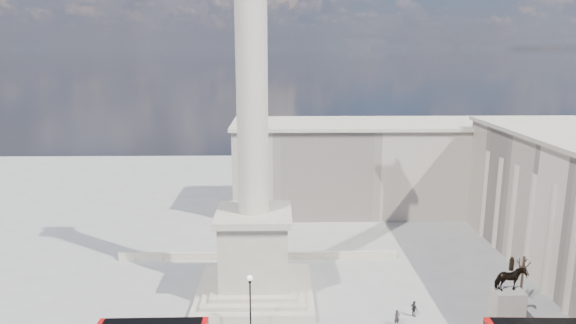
% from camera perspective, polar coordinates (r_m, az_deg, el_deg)
% --- Properties ---
extents(ground, '(180.00, 180.00, 0.00)m').
position_cam_1_polar(ground, '(61.14, -3.91, -16.65)').
color(ground, gray).
rests_on(ground, ground).
extents(nelsons_column, '(14.00, 14.00, 49.85)m').
position_cam_1_polar(nelsons_column, '(60.80, -3.86, -3.61)').
color(nelsons_column, '#B1A993').
rests_on(nelsons_column, ground).
extents(balustrade_wall, '(40.00, 0.60, 1.10)m').
position_cam_1_polar(balustrade_wall, '(75.30, -3.32, -10.36)').
color(balustrade_wall, '#B9B199').
rests_on(balustrade_wall, ground).
extents(building_northeast, '(51.00, 17.00, 16.60)m').
position_cam_1_polar(building_northeast, '(97.27, 9.03, -0.41)').
color(building_northeast, beige).
rests_on(building_northeast, ground).
extents(victorian_lamp, '(0.59, 0.59, 6.91)m').
position_cam_1_polar(victorian_lamp, '(55.46, -4.22, -15.12)').
color(victorian_lamp, black).
rests_on(victorian_lamp, ground).
extents(equestrian_statue, '(3.96, 2.97, 8.27)m').
position_cam_1_polar(equestrian_statue, '(62.06, 23.21, -14.25)').
color(equestrian_statue, '#B9B199').
rests_on(equestrian_statue, ground).
extents(bare_tree_mid, '(1.78, 1.78, 6.73)m').
position_cam_1_polar(bare_tree_mid, '(66.10, 24.69, -10.42)').
color(bare_tree_mid, '#332319').
rests_on(bare_tree_mid, ground).
extents(bare_tree_far, '(1.67, 1.67, 6.81)m').
position_cam_1_polar(bare_tree_far, '(77.33, 27.13, -7.32)').
color(bare_tree_far, '#332319').
rests_on(bare_tree_far, ground).
extents(pedestrian_walking, '(0.75, 0.59, 1.80)m').
position_cam_1_polar(pedestrian_walking, '(59.93, 12.02, -16.57)').
color(pedestrian_walking, black).
rests_on(pedestrian_walking, ground).
extents(pedestrian_crossing, '(0.87, 1.19, 1.87)m').
position_cam_1_polar(pedestrian_crossing, '(62.09, 13.82, -15.54)').
color(pedestrian_crossing, black).
rests_on(pedestrian_crossing, ground).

